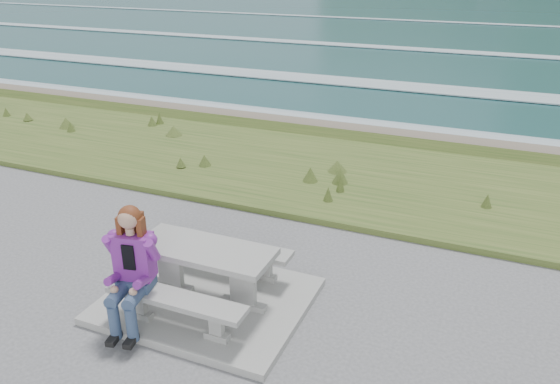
{
  "coord_description": "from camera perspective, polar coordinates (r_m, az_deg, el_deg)",
  "views": [
    {
      "loc": [
        3.25,
        -5.21,
        4.26
      ],
      "look_at": [
        0.54,
        1.2,
        1.23
      ],
      "focal_mm": 35.0,
      "sensor_mm": 36.0,
      "label": 1
    }
  ],
  "objects": [
    {
      "name": "grass_verge",
      "position": [
        11.53,
        4.88,
        1.76
      ],
      "size": [
        160.0,
        4.5,
        0.22
      ],
      "primitive_type": "cube",
      "color": "#2E481B",
      "rests_on": "ground"
    },
    {
      "name": "bench_seaward",
      "position": [
        7.75,
        -5.17,
        -6.05
      ],
      "size": [
        1.8,
        0.35,
        0.45
      ],
      "color": "gray",
      "rests_on": "concrete_slab"
    },
    {
      "name": "picnic_table",
      "position": [
        7.11,
        -7.87,
        -6.95
      ],
      "size": [
        1.8,
        0.75,
        0.75
      ],
      "color": "gray",
      "rests_on": "concrete_slab"
    },
    {
      "name": "ocean",
      "position": [
        31.06,
        16.81,
        11.43
      ],
      "size": [
        1600.0,
        1600.0,
        0.09
      ],
      "color": "#1B494C",
      "rests_on": "ground"
    },
    {
      "name": "bench_landward",
      "position": [
        6.74,
        -10.8,
        -11.39
      ],
      "size": [
        1.8,
        0.35,
        0.45
      ],
      "color": "gray",
      "rests_on": "concrete_slab"
    },
    {
      "name": "shore_drop",
      "position": [
        14.16,
        8.61,
        5.76
      ],
      "size": [
        160.0,
        0.8,
        2.2
      ],
      "primitive_type": "cube",
      "color": "brown",
      "rests_on": "ground"
    },
    {
      "name": "concrete_slab",
      "position": [
        7.45,
        -7.6,
        -11.15
      ],
      "size": [
        2.6,
        2.1,
        0.1
      ],
      "primitive_type": "cube",
      "color": "gray",
      "rests_on": "ground"
    },
    {
      "name": "seated_woman",
      "position": [
        6.8,
        -15.33,
        -9.39
      ],
      "size": [
        0.58,
        0.85,
        1.52
      ],
      "rotation": [
        0.0,
        0.0,
        0.2
      ],
      "color": "navy",
      "rests_on": "concrete_slab"
    }
  ]
}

